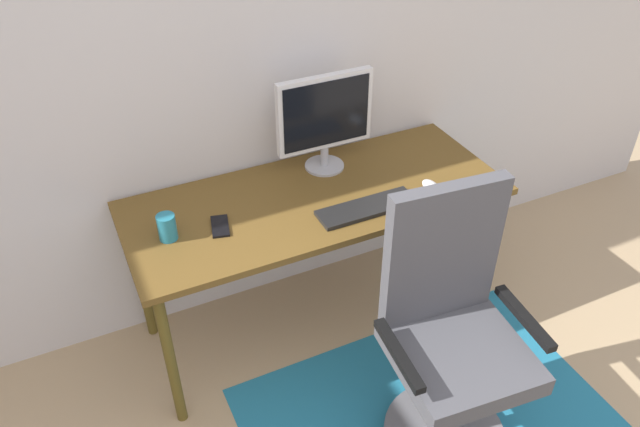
% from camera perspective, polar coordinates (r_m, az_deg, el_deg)
% --- Properties ---
extents(wall_back, '(6.00, 0.10, 2.60)m').
position_cam_1_polar(wall_back, '(2.61, -14.55, 13.41)').
color(wall_back, silver).
rests_on(wall_back, ground).
extents(area_rug, '(1.50, 1.05, 0.01)m').
position_cam_1_polar(area_rug, '(2.81, 10.08, -18.18)').
color(area_rug, teal).
rests_on(area_rug, ground).
extents(desk, '(1.64, 0.67, 0.76)m').
position_cam_1_polar(desk, '(2.70, -0.36, 0.46)').
color(desk, brown).
rests_on(desk, ground).
extents(monitor, '(0.44, 0.18, 0.45)m').
position_cam_1_polar(monitor, '(2.72, 0.45, 8.93)').
color(monitor, '#B2B2B7').
rests_on(monitor, desk).
extents(keyboard, '(0.43, 0.13, 0.02)m').
position_cam_1_polar(keyboard, '(2.57, 4.38, 0.53)').
color(keyboard, black).
rests_on(keyboard, desk).
extents(computer_mouse, '(0.06, 0.10, 0.03)m').
position_cam_1_polar(computer_mouse, '(2.72, 10.19, 2.50)').
color(computer_mouse, white).
rests_on(computer_mouse, desk).
extents(coffee_cup, '(0.07, 0.07, 0.11)m').
position_cam_1_polar(coffee_cup, '(2.46, -13.93, -1.24)').
color(coffee_cup, teal).
rests_on(coffee_cup, desk).
extents(cell_phone, '(0.10, 0.15, 0.01)m').
position_cam_1_polar(cell_phone, '(2.50, -9.20, -1.16)').
color(cell_phone, black).
rests_on(cell_phone, desk).
extents(office_chair, '(0.58, 0.51, 1.13)m').
position_cam_1_polar(office_chair, '(2.42, 11.86, -11.98)').
color(office_chair, slate).
rests_on(office_chair, ground).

